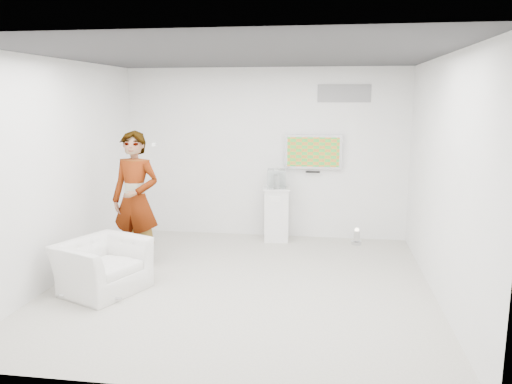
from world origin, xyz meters
TOP-DOWN VIEW (x-y plane):
  - room at (0.00, 0.00)m, footprint 5.01×5.01m
  - tv at (0.85, 2.45)m, footprint 1.00×0.08m
  - logo_decal at (1.35, 2.49)m, footprint 0.90×0.02m
  - person at (-1.66, 0.53)m, footprint 0.80×0.59m
  - armchair at (-1.76, -0.46)m, footprint 1.23×1.30m
  - pedestal at (0.24, 2.20)m, footprint 0.50×0.50m
  - floor_uplight at (1.63, 2.13)m, footprint 0.20×0.20m
  - vitrine at (0.24, 2.20)m, footprint 0.34×0.34m
  - console at (0.24, 2.20)m, footprint 0.11×0.17m
  - wii_remote at (-1.39, 0.64)m, footprint 0.06×0.15m

SIDE VIEW (x-z plane):
  - floor_uplight at x=1.63m, z-range 0.00..0.27m
  - armchair at x=-1.76m, z-range 0.00..0.67m
  - pedestal at x=0.24m, z-range 0.00..0.94m
  - person at x=-1.66m, z-range 0.00..2.02m
  - console at x=0.24m, z-range 0.94..1.16m
  - vitrine at x=0.24m, z-range 0.94..1.26m
  - room at x=0.00m, z-range 0.00..3.00m
  - tv at x=0.85m, z-range 1.25..1.85m
  - wii_remote at x=-1.39m, z-range 1.79..1.83m
  - logo_decal at x=1.35m, z-range 2.40..2.70m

